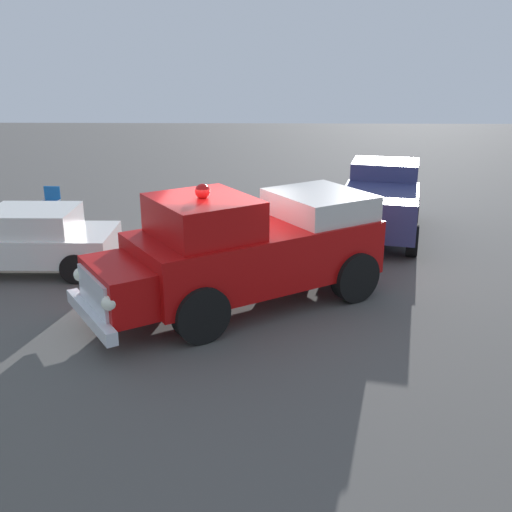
# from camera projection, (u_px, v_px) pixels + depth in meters

# --- Properties ---
(ground_plane) EXTENTS (60.00, 60.00, 0.00)m
(ground_plane) POSITION_uv_depth(u_px,v_px,m) (230.00, 299.00, 12.82)
(ground_plane) COLOR #514F4C
(vintage_fire_truck) EXTENTS (5.05, 6.18, 2.59)m
(vintage_fire_truck) POSITION_uv_depth(u_px,v_px,m) (246.00, 248.00, 12.16)
(vintage_fire_truck) COLOR black
(vintage_fire_truck) RESTS_ON ground
(classic_hot_rod) EXTENTS (1.93, 4.37, 1.46)m
(classic_hot_rod) POSITION_uv_depth(u_px,v_px,m) (20.00, 239.00, 14.24)
(classic_hot_rod) COLOR black
(classic_hot_rod) RESTS_ON ground
(parked_pickup) EXTENTS (5.08, 2.89, 1.90)m
(parked_pickup) POSITION_uv_depth(u_px,v_px,m) (382.00, 200.00, 16.79)
(parked_pickup) COLOR black
(parked_pickup) RESTS_ON ground
(lawn_chair_near_truck) EXTENTS (0.67, 0.67, 1.02)m
(lawn_chair_near_truck) POSITION_uv_depth(u_px,v_px,m) (213.00, 228.00, 15.68)
(lawn_chair_near_truck) COLOR #B7BABF
(lawn_chair_near_truck) RESTS_ON ground
(lawn_chair_by_car) EXTENTS (0.68, 0.68, 1.02)m
(lawn_chair_by_car) POSITION_uv_depth(u_px,v_px,m) (198.00, 219.00, 16.45)
(lawn_chair_by_car) COLOR #B7BABF
(lawn_chair_by_car) RESTS_ON ground
(lawn_chair_spare) EXTENTS (0.53, 0.54, 1.02)m
(lawn_chair_spare) POSITION_uv_depth(u_px,v_px,m) (51.00, 201.00, 18.30)
(lawn_chair_spare) COLOR #B7BABF
(lawn_chair_spare) RESTS_ON ground
(spectator_seated) EXTENTS (0.65, 0.59, 1.29)m
(spectator_seated) POSITION_uv_depth(u_px,v_px,m) (215.00, 225.00, 15.54)
(spectator_seated) COLOR #383842
(spectator_seated) RESTS_ON ground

